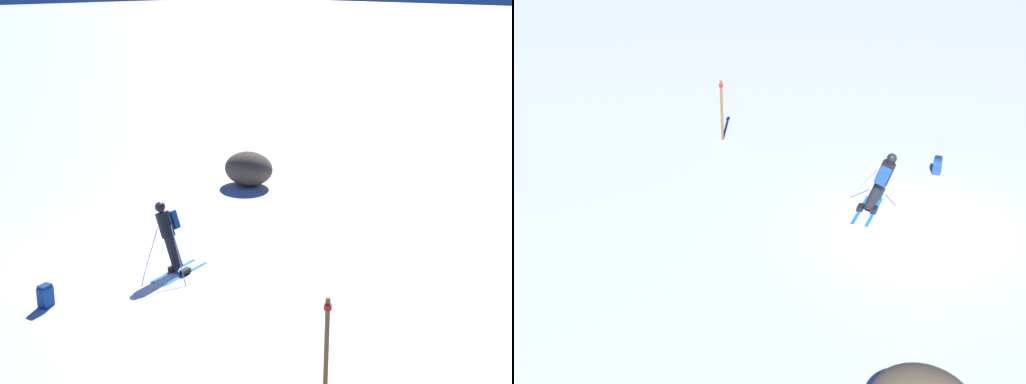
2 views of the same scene
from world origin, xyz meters
TOP-DOWN VIEW (x-y plane):
  - ground_plane at (0.00, 0.00)m, footprint 300.00×300.00m
  - skier at (1.11, -0.04)m, footprint 1.44×1.71m
  - spare_backpack at (0.79, -3.18)m, footprint 0.29×0.35m
  - exposed_boulder_0 at (-2.69, 6.43)m, footprint 1.75×1.49m
  - trail_marker at (7.42, -1.84)m, footprint 0.13×0.13m

SIDE VIEW (x-z plane):
  - ground_plane at x=0.00m, z-range 0.00..0.00m
  - spare_backpack at x=0.79m, z-range -0.01..0.49m
  - exposed_boulder_0 at x=-2.69m, z-range 0.00..1.14m
  - skier at x=1.11m, z-range 0.08..1.81m
  - trail_marker at x=7.42m, z-range 0.10..2.05m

